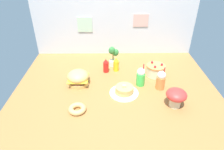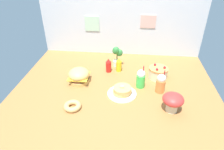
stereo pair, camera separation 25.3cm
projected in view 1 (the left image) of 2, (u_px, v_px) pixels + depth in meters
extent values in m
cube|color=#9E6B38|center=(116.00, 90.00, 2.50)|extent=(2.49, 2.09, 0.02)
cube|color=silver|center=(114.00, 26.00, 3.13)|extent=(2.49, 0.03, 0.91)
cube|color=#B2D1B2|center=(85.00, 25.00, 3.09)|extent=(0.22, 0.01, 0.23)
cube|color=#D8A599|center=(141.00, 20.00, 3.07)|extent=(0.23, 0.01, 0.19)
cylinder|color=#DBA859|center=(79.00, 82.00, 2.58)|extent=(0.26, 0.26, 0.05)
cylinder|color=#59331E|center=(78.00, 80.00, 2.56)|extent=(0.24, 0.24, 0.04)
cube|color=yellow|center=(78.00, 78.00, 2.55)|extent=(0.25, 0.25, 0.01)
ellipsoid|color=#E5B260|center=(78.00, 76.00, 2.53)|extent=(0.27, 0.27, 0.15)
cylinder|color=white|center=(124.00, 93.00, 2.42)|extent=(0.34, 0.34, 0.02)
cylinder|color=#E0AD5B|center=(124.00, 91.00, 2.41)|extent=(0.21, 0.21, 0.03)
cylinder|color=#E0AD5B|center=(125.00, 89.00, 2.40)|extent=(0.22, 0.22, 0.03)
cylinder|color=#E0AD5B|center=(124.00, 88.00, 2.38)|extent=(0.21, 0.21, 0.03)
cube|color=#F7E072|center=(124.00, 86.00, 2.36)|extent=(0.04, 0.04, 0.02)
cylinder|color=beige|center=(155.00, 71.00, 2.75)|extent=(0.24, 0.24, 0.13)
cylinder|color=#EA8C4C|center=(156.00, 66.00, 2.71)|extent=(0.25, 0.25, 0.02)
sphere|color=red|center=(162.00, 64.00, 2.69)|extent=(0.03, 0.03, 0.03)
sphere|color=red|center=(152.00, 62.00, 2.74)|extent=(0.03, 0.03, 0.03)
sphere|color=red|center=(155.00, 67.00, 2.63)|extent=(0.03, 0.03, 0.03)
cylinder|color=red|center=(106.00, 67.00, 2.81)|extent=(0.08, 0.08, 0.15)
cone|color=red|center=(106.00, 61.00, 2.76)|extent=(0.06, 0.06, 0.05)
cylinder|color=yellow|center=(116.00, 66.00, 2.84)|extent=(0.08, 0.08, 0.15)
cone|color=yellow|center=(116.00, 59.00, 2.79)|extent=(0.06, 0.06, 0.05)
cylinder|color=green|center=(141.00, 79.00, 2.54)|extent=(0.11, 0.11, 0.16)
sphere|color=white|center=(141.00, 72.00, 2.48)|extent=(0.10, 0.10, 0.10)
cylinder|color=red|center=(143.00, 70.00, 2.46)|extent=(0.01, 0.03, 0.16)
cylinder|color=orange|center=(160.00, 83.00, 2.47)|extent=(0.11, 0.11, 0.16)
sphere|color=white|center=(162.00, 75.00, 2.42)|extent=(0.10, 0.10, 0.10)
cylinder|color=red|center=(164.00, 73.00, 2.40)|extent=(0.01, 0.04, 0.16)
torus|color=tan|center=(77.00, 109.00, 2.14)|extent=(0.19, 0.19, 0.06)
torus|color=pink|center=(77.00, 109.00, 2.14)|extent=(0.18, 0.18, 0.05)
cylinder|color=white|center=(113.00, 63.00, 2.99)|extent=(0.11, 0.11, 0.08)
cylinder|color=#4C7238|center=(113.00, 56.00, 2.93)|extent=(0.02, 0.02, 0.14)
ellipsoid|color=#38843D|center=(116.00, 52.00, 2.90)|extent=(0.09, 0.06, 0.11)
ellipsoid|color=#38843D|center=(112.00, 50.00, 2.91)|extent=(0.09, 0.06, 0.11)
ellipsoid|color=#38843D|center=(112.00, 51.00, 2.85)|extent=(0.09, 0.06, 0.11)
cylinder|color=beige|center=(175.00, 102.00, 2.21)|extent=(0.12, 0.12, 0.10)
ellipsoid|color=red|center=(177.00, 95.00, 2.15)|extent=(0.22, 0.22, 0.12)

